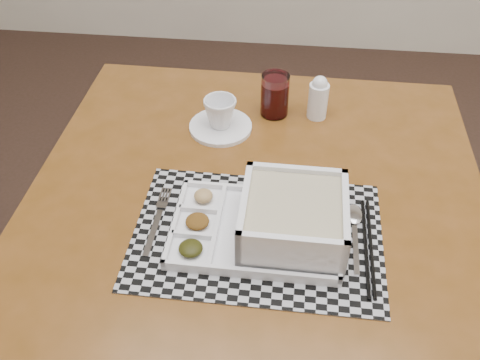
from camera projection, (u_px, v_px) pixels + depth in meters
The scene contains 10 objects.
dining_table at pixel (255, 217), 1.16m from camera, with size 0.96×0.96×0.71m.
placemat at pixel (257, 235), 1.02m from camera, with size 0.47×0.33×0.00m, color #A2A2A9.
serving_tray at pixel (283, 222), 0.99m from camera, with size 0.33×0.22×0.10m.
fork at pixel (157, 219), 1.05m from camera, with size 0.02×0.19×0.00m.
spoon at pixel (354, 219), 1.05m from camera, with size 0.04×0.18×0.01m.
chopsticks at pixel (368, 246), 1.00m from camera, with size 0.02×0.24×0.01m.
saucer at pixel (221, 127), 1.27m from camera, with size 0.15×0.15×0.01m, color white.
cup at pixel (220, 113), 1.25m from camera, with size 0.08×0.08×0.07m, color white.
juice_glass at pixel (275, 96), 1.29m from camera, with size 0.07×0.07×0.11m.
creamer_bottle at pixel (318, 98), 1.28m from camera, with size 0.05×0.05×0.11m.
Camera 1 is at (-0.21, -0.31, 1.48)m, focal length 40.00 mm.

